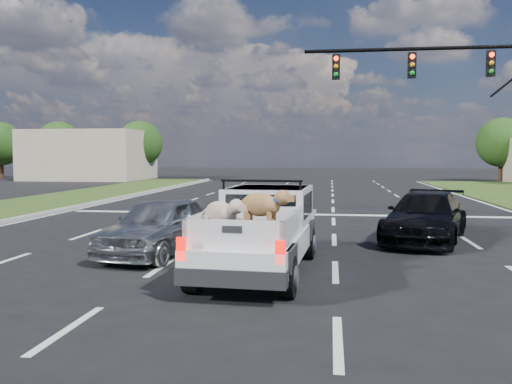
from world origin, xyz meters
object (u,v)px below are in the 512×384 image
at_px(traffic_signal, 484,88).
at_px(black_coupe, 426,217).
at_px(silver_sedan, 160,226).
at_px(pickup_truck, 261,229).

bearing_deg(traffic_signal, black_coupe, -115.62).
height_order(traffic_signal, black_coupe, traffic_signal).
bearing_deg(silver_sedan, pickup_truck, -18.90).
height_order(pickup_truck, black_coupe, pickup_truck).
distance_m(traffic_signal, black_coupe, 8.18).
relative_size(pickup_truck, black_coupe, 1.10).
xyz_separation_m(pickup_truck, silver_sedan, (-2.50, 1.42, -0.17)).
height_order(traffic_signal, silver_sedan, traffic_signal).
bearing_deg(silver_sedan, black_coupe, 34.61).
relative_size(traffic_signal, pickup_truck, 1.86).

